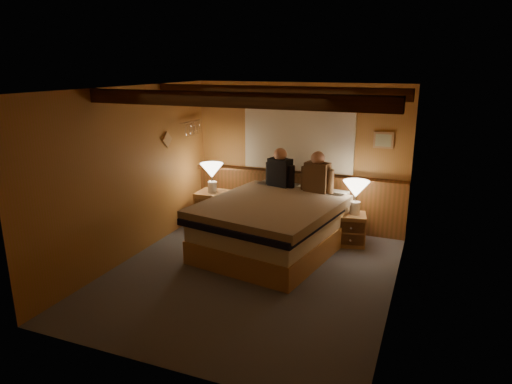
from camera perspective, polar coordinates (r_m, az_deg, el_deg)
The scene contains 19 objects.
floor at distance 6.14m, azimuth -0.63°, elevation -10.16°, with size 4.20×4.20×0.00m, color #535863.
ceiling at distance 5.53m, azimuth -0.70°, elevation 12.82°, with size 4.20×4.20×0.00m, color #E09C54.
wall_back at distance 7.65m, azimuth 5.38°, elevation 4.49°, with size 3.60×3.60×0.00m, color #B47240.
wall_left at distance 6.60m, azimuth -15.27°, elevation 2.20°, with size 4.20×4.20×0.00m, color #B47240.
wall_right at distance 5.32m, azimuth 17.56°, elevation -1.17°, with size 4.20×4.20×0.00m, color #B47240.
wall_front at distance 3.96m, azimuth -12.44°, elevation -6.60°, with size 3.60×3.60×0.00m, color #B47240.
wainscot at distance 7.76m, azimuth 5.11°, elevation -0.77°, with size 3.60×0.23×0.94m.
curtain_window at distance 7.53m, azimuth 5.29°, elevation 6.80°, with size 2.18×0.09×1.11m.
ceiling_beams at distance 5.67m, azimuth -0.11°, elevation 11.99°, with size 3.60×1.65×0.16m.
coat_rail at distance 7.77m, azimuth -8.04°, elevation 8.08°, with size 0.05×0.55×0.24m.
framed_print at distance 7.31m, azimuth 15.65°, elevation 6.25°, with size 0.30×0.04×0.25m.
bed at distance 6.72m, azimuth 2.24°, elevation -4.12°, with size 2.07×2.52×0.77m.
nightstand_left at distance 7.83m, azimuth -5.30°, elevation -2.08°, with size 0.55×0.50×0.59m.
nightstand_right at distance 7.14m, azimuth 11.71°, elevation -4.58°, with size 0.51×0.48×0.48m.
lamp_left at distance 7.62m, azimuth -5.54°, elevation 2.47°, with size 0.38×0.38×0.50m.
lamp_right at distance 6.98m, azimuth 12.38°, elevation 0.11°, with size 0.40×0.40×0.52m.
person_left at distance 7.37m, azimuth 3.02°, elevation 2.69°, with size 0.52×0.29×0.65m.
person_right at distance 7.09m, azimuth 7.67°, elevation 2.09°, with size 0.54×0.28×0.66m.
duffel_bag at distance 7.76m, azimuth -5.56°, elevation -3.37°, with size 0.52×0.37×0.35m.
Camera 1 is at (2.12, -5.10, 2.68)m, focal length 32.00 mm.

